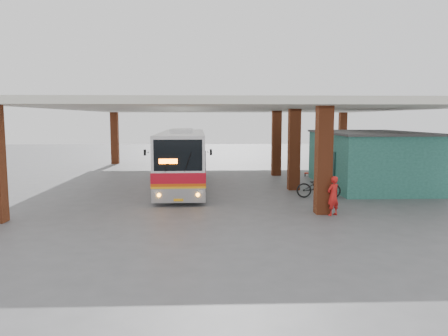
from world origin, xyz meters
The scene contains 8 objects.
ground centered at (0.00, 0.00, 0.00)m, with size 90.00×90.00×0.00m, color #515154.
brick_columns centered at (1.43, 5.00, 2.17)m, with size 20.10×21.60×4.35m.
canopy_roof centered at (0.50, 6.50, 4.50)m, with size 21.00×23.00×0.30m, color silver.
shop_building centered at (7.49, 4.00, 1.56)m, with size 5.20×8.20×3.11m.
coach_bus centered at (-3.05, 4.07, 1.64)m, with size 2.62×11.40×3.30m.
motorcycle centered at (3.73, 0.46, 0.56)m, with size 0.74×2.12×1.11m, color black.
pedestrian centered at (3.33, -3.36, 0.79)m, with size 0.57×0.38×1.57m, color red.
red_chair centered at (5.09, 8.21, 0.37)m, with size 0.53×0.53×0.79m.
Camera 1 is at (-1.67, -20.28, 3.87)m, focal length 35.00 mm.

